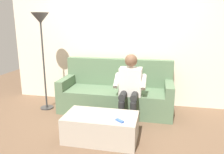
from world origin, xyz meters
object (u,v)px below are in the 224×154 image
object	(u,v)px
couch	(116,94)
floor_lamp	(41,27)
remote_white	(128,114)
coffee_table	(101,127)
person_solo_seated	(130,84)
remote_blue	(120,121)

from	to	relation	value
couch	floor_lamp	size ratio (longest dim) A/B	1.15
remote_white	coffee_table	bearing A→B (deg)	-42.63
floor_lamp	coffee_table	bearing A→B (deg)	145.20
coffee_table	person_solo_seated	world-z (taller)	person_solo_seated
remote_white	floor_lamp	distance (m)	2.17
couch	person_solo_seated	xyz separation A→B (m)	(-0.30, 0.37, 0.31)
couch	remote_blue	bearing A→B (deg)	102.83
person_solo_seated	remote_white	world-z (taller)	person_solo_seated
remote_blue	person_solo_seated	bearing A→B (deg)	127.29
remote_white	floor_lamp	xyz separation A→B (m)	(1.66, -0.83, 1.13)
remote_blue	remote_white	xyz separation A→B (m)	(-0.08, -0.22, -0.00)
person_solo_seated	remote_white	bearing A→B (deg)	95.61
couch	coffee_table	bearing A→B (deg)	90.00
coffee_table	floor_lamp	distance (m)	2.06
person_solo_seated	floor_lamp	world-z (taller)	floor_lamp
coffee_table	couch	bearing A→B (deg)	-90.00
couch	person_solo_seated	bearing A→B (deg)	128.44
coffee_table	remote_white	bearing A→B (deg)	-167.54
couch	remote_blue	size ratio (longest dim) A/B	16.43
remote_blue	remote_white	distance (m)	0.23
couch	floor_lamp	bearing A→B (deg)	8.65
person_solo_seated	remote_white	size ratio (longest dim) A/B	8.98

